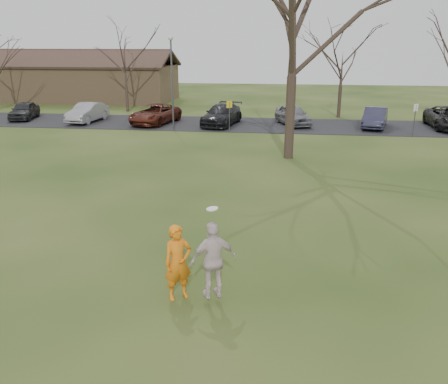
{
  "coord_description": "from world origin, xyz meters",
  "views": [
    {
      "loc": [
        1.79,
        -9.63,
        5.91
      ],
      "look_at": [
        0.0,
        4.0,
        1.5
      ],
      "focal_mm": 37.87,
      "sensor_mm": 36.0,
      "label": 1
    }
  ],
  "objects": [
    {
      "name": "ground",
      "position": [
        0.0,
        0.0,
        0.0
      ],
      "size": [
        120.0,
        120.0,
        0.0
      ],
      "primitive_type": "plane",
      "color": "#1E380F",
      "rests_on": "ground"
    },
    {
      "name": "parking_strip",
      "position": [
        0.0,
        25.0,
        0.02
      ],
      "size": [
        62.0,
        6.5,
        0.04
      ],
      "primitive_type": "cube",
      "color": "black",
      "rests_on": "ground"
    },
    {
      "name": "player_defender",
      "position": [
        -0.6,
        0.22,
        0.93
      ],
      "size": [
        0.81,
        0.74,
        1.86
      ],
      "primitive_type": "imported",
      "rotation": [
        0.0,
        0.0,
        0.58
      ],
      "color": "orange",
      "rests_on": "ground"
    },
    {
      "name": "car_0",
      "position": [
        -18.59,
        25.15,
        0.71
      ],
      "size": [
        2.38,
        4.2,
        1.35
      ],
      "primitive_type": "imported",
      "rotation": [
        0.0,
        0.0,
        0.21
      ],
      "color": "#262729",
      "rests_on": "parking_strip"
    },
    {
      "name": "car_1",
      "position": [
        -13.12,
        24.52,
        0.75
      ],
      "size": [
        1.95,
        4.44,
        1.42
      ],
      "primitive_type": "imported",
      "rotation": [
        0.0,
        0.0,
        -0.11
      ],
      "color": "gray",
      "rests_on": "parking_strip"
    },
    {
      "name": "car_2",
      "position": [
        -7.83,
        24.45,
        0.74
      ],
      "size": [
        3.34,
        5.4,
        1.39
      ],
      "primitive_type": "imported",
      "rotation": [
        0.0,
        0.0,
        -0.22
      ],
      "color": "#4F1D12",
      "rests_on": "parking_strip"
    },
    {
      "name": "car_3",
      "position": [
        -2.85,
        24.53,
        0.78
      ],
      "size": [
        2.85,
        5.33,
        1.47
      ],
      "primitive_type": "imported",
      "rotation": [
        0.0,
        0.0,
        -0.16
      ],
      "color": "black",
      "rests_on": "parking_strip"
    },
    {
      "name": "car_4",
      "position": [
        2.28,
        25.21,
        0.76
      ],
      "size": [
        3.03,
        4.55,
        1.44
      ],
      "primitive_type": "imported",
      "rotation": [
        0.0,
        0.0,
        0.35
      ],
      "color": "slate",
      "rests_on": "parking_strip"
    },
    {
      "name": "car_5",
      "position": [
        8.04,
        24.8,
        0.74
      ],
      "size": [
        2.47,
        4.48,
        1.4
      ],
      "primitive_type": "imported",
      "rotation": [
        0.0,
        0.0,
        -0.25
      ],
      "color": "#2D2C42",
      "rests_on": "parking_strip"
    },
    {
      "name": "catching_play",
      "position": [
        0.27,
        0.07,
        1.12
      ],
      "size": [
        1.18,
        0.9,
        2.13
      ],
      "color": "beige",
      "rests_on": "ground"
    },
    {
      "name": "building",
      "position": [
        -20.0,
        38.0,
        1.93
      ],
      "size": [
        20.6,
        8.5,
        5.14
      ],
      "color": "#8C6D4C",
      "rests_on": "ground"
    },
    {
      "name": "lamp_post",
      "position": [
        -6.0,
        22.5,
        3.97
      ],
      "size": [
        0.34,
        0.34,
        6.27
      ],
      "color": "#47474C",
      "rests_on": "ground"
    },
    {
      "name": "sign_yellow",
      "position": [
        -2.0,
        22.0,
        1.45
      ],
      "size": [
        0.35,
        0.35,
        2.08
      ],
      "color": "#47474C",
      "rests_on": "ground"
    },
    {
      "name": "sign_white",
      "position": [
        10.0,
        22.0,
        1.45
      ],
      "size": [
        0.35,
        0.35,
        2.08
      ],
      "color": "#47474C",
      "rests_on": "ground"
    },
    {
      "name": "big_tree",
      "position": [
        2.0,
        15.0,
        7.0
      ],
      "size": [
        9.0,
        9.0,
        14.0
      ],
      "primitive_type": null,
      "color": "#352821",
      "rests_on": "ground"
    },
    {
      "name": "small_tree_row",
      "position": [
        4.38,
        30.06,
        3.89
      ],
      "size": [
        55.0,
        5.9,
        8.5
      ],
      "color": "#352821",
      "rests_on": "ground"
    }
  ]
}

